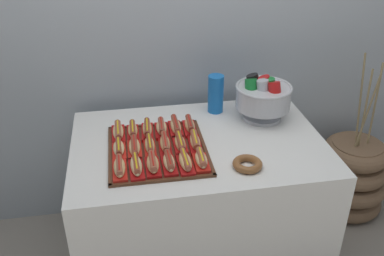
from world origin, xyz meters
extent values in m
plane|color=gray|center=(0.00, 0.00, 0.00)|extent=(10.00, 10.00, 0.00)
cube|color=#9EA8B2|center=(0.00, 0.57, 1.30)|extent=(6.00, 0.10, 2.60)
cube|color=white|center=(0.00, 0.00, 0.42)|extent=(1.29, 0.87, 0.75)
cylinder|color=black|center=(-0.54, 0.33, 0.02)|extent=(0.05, 0.05, 0.04)
cylinder|color=black|center=(0.54, 0.33, 0.02)|extent=(0.05, 0.05, 0.04)
cylinder|color=brown|center=(1.09, 0.26, 0.25)|extent=(0.31, 0.31, 0.51)
torus|color=brown|center=(1.09, 0.26, 0.06)|extent=(0.46, 0.46, 0.12)
torus|color=brown|center=(1.09, 0.26, 0.19)|extent=(0.48, 0.48, 0.12)
torus|color=brown|center=(1.09, 0.26, 0.32)|extent=(0.44, 0.44, 0.12)
torus|color=brown|center=(1.09, 0.26, 0.44)|extent=(0.41, 0.41, 0.12)
cylinder|color=#937F56|center=(1.06, 0.22, 0.77)|extent=(0.05, 0.05, 0.53)
cylinder|color=#937F56|center=(1.07, 0.21, 0.76)|extent=(0.05, 0.04, 0.50)
cylinder|color=#937F56|center=(1.07, 0.32, 0.80)|extent=(0.05, 0.05, 0.58)
cylinder|color=#937F56|center=(1.14, 0.26, 0.78)|extent=(0.02, 0.03, 0.54)
cube|color=#56331E|center=(-0.22, -0.06, 0.80)|extent=(0.48, 0.53, 0.01)
cube|color=#56331E|center=(-0.22, -0.31, 0.80)|extent=(0.48, 0.02, 0.01)
cube|color=#56331E|center=(-0.21, 0.20, 0.80)|extent=(0.48, 0.02, 0.01)
cube|color=#56331E|center=(-0.45, -0.06, 0.80)|extent=(0.02, 0.53, 0.01)
cube|color=#56331E|center=(0.02, -0.06, 0.80)|extent=(0.02, 0.53, 0.01)
cube|color=red|center=(-0.40, -0.22, 0.81)|extent=(0.07, 0.17, 0.02)
ellipsoid|color=tan|center=(-0.40, -0.22, 0.83)|extent=(0.05, 0.16, 0.04)
cylinder|color=#A8563D|center=(-0.40, -0.22, 0.84)|extent=(0.03, 0.15, 0.03)
cylinder|color=red|center=(-0.40, -0.22, 0.86)|extent=(0.01, 0.12, 0.01)
cube|color=#B21414|center=(-0.33, -0.22, 0.81)|extent=(0.07, 0.18, 0.02)
ellipsoid|color=beige|center=(-0.33, -0.22, 0.83)|extent=(0.06, 0.16, 0.04)
cylinder|color=brown|center=(-0.33, -0.22, 0.85)|extent=(0.03, 0.15, 0.03)
cylinder|color=yellow|center=(-0.33, -0.22, 0.86)|extent=(0.01, 0.13, 0.01)
cube|color=#B21414|center=(-0.25, -0.22, 0.81)|extent=(0.07, 0.16, 0.02)
ellipsoid|color=tan|center=(-0.25, -0.22, 0.83)|extent=(0.05, 0.15, 0.04)
cylinder|color=#A8563D|center=(-0.25, -0.22, 0.85)|extent=(0.03, 0.14, 0.03)
cylinder|color=red|center=(-0.25, -0.22, 0.86)|extent=(0.01, 0.12, 0.01)
cube|color=#B21414|center=(-0.18, -0.22, 0.81)|extent=(0.06, 0.16, 0.02)
ellipsoid|color=beige|center=(-0.18, -0.22, 0.83)|extent=(0.05, 0.15, 0.04)
cylinder|color=brown|center=(-0.18, -0.22, 0.85)|extent=(0.03, 0.14, 0.03)
cylinder|color=red|center=(-0.18, -0.22, 0.86)|extent=(0.01, 0.12, 0.01)
cube|color=#B21414|center=(-0.10, -0.22, 0.81)|extent=(0.07, 0.18, 0.02)
ellipsoid|color=tan|center=(-0.10, -0.22, 0.83)|extent=(0.06, 0.16, 0.04)
cylinder|color=#9E4C38|center=(-0.10, -0.22, 0.84)|extent=(0.03, 0.16, 0.03)
cylinder|color=yellow|center=(-0.10, -0.22, 0.85)|extent=(0.01, 0.14, 0.01)
cube|color=red|center=(-0.03, -0.22, 0.81)|extent=(0.07, 0.16, 0.02)
ellipsoid|color=beige|center=(-0.03, -0.22, 0.83)|extent=(0.06, 0.14, 0.04)
cylinder|color=#A8563D|center=(-0.03, -0.22, 0.84)|extent=(0.04, 0.14, 0.03)
cylinder|color=yellow|center=(-0.03, -0.22, 0.86)|extent=(0.01, 0.12, 0.01)
cube|color=red|center=(-0.40, -0.06, 0.81)|extent=(0.07, 0.16, 0.02)
ellipsoid|color=beige|center=(-0.40, -0.06, 0.83)|extent=(0.05, 0.15, 0.04)
cylinder|color=brown|center=(-0.40, -0.06, 0.84)|extent=(0.03, 0.14, 0.03)
cylinder|color=yellow|center=(-0.40, -0.06, 0.85)|extent=(0.01, 0.12, 0.01)
cube|color=red|center=(-0.33, -0.06, 0.81)|extent=(0.07, 0.18, 0.02)
ellipsoid|color=#E0BC7F|center=(-0.33, -0.06, 0.83)|extent=(0.06, 0.17, 0.04)
cylinder|color=brown|center=(-0.33, -0.06, 0.84)|extent=(0.03, 0.16, 0.03)
cylinder|color=red|center=(-0.33, -0.06, 0.85)|extent=(0.01, 0.14, 0.01)
cube|color=red|center=(-0.25, -0.06, 0.81)|extent=(0.06, 0.18, 0.02)
ellipsoid|color=#E0BC7F|center=(-0.25, -0.06, 0.83)|extent=(0.05, 0.17, 0.04)
cylinder|color=brown|center=(-0.25, -0.06, 0.84)|extent=(0.03, 0.16, 0.03)
cylinder|color=yellow|center=(-0.25, -0.06, 0.86)|extent=(0.01, 0.13, 0.01)
cube|color=#B21414|center=(-0.18, -0.06, 0.81)|extent=(0.07, 0.18, 0.02)
ellipsoid|color=tan|center=(-0.18, -0.06, 0.83)|extent=(0.05, 0.17, 0.04)
cylinder|color=#A8563D|center=(-0.18, -0.06, 0.85)|extent=(0.03, 0.17, 0.03)
cylinder|color=red|center=(-0.18, -0.06, 0.86)|extent=(0.01, 0.14, 0.01)
cube|color=red|center=(-0.10, -0.06, 0.81)|extent=(0.06, 0.18, 0.02)
ellipsoid|color=tan|center=(-0.10, -0.06, 0.83)|extent=(0.05, 0.17, 0.04)
cylinder|color=brown|center=(-0.10, -0.06, 0.84)|extent=(0.03, 0.16, 0.03)
cylinder|color=yellow|center=(-0.10, -0.06, 0.85)|extent=(0.01, 0.14, 0.01)
cube|color=#B21414|center=(-0.03, -0.06, 0.81)|extent=(0.07, 0.18, 0.02)
ellipsoid|color=#E0BC7F|center=(-0.03, -0.06, 0.83)|extent=(0.06, 0.17, 0.04)
cylinder|color=#A8563D|center=(-0.03, -0.06, 0.84)|extent=(0.04, 0.16, 0.03)
cylinder|color=yellow|center=(-0.03, -0.06, 0.86)|extent=(0.02, 0.13, 0.01)
cube|color=#B21414|center=(-0.40, 0.11, 0.81)|extent=(0.07, 0.18, 0.02)
ellipsoid|color=#E0BC7F|center=(-0.40, 0.11, 0.83)|extent=(0.06, 0.17, 0.04)
cylinder|color=#A8563D|center=(-0.40, 0.11, 0.84)|extent=(0.03, 0.17, 0.03)
cylinder|color=yellow|center=(-0.40, 0.11, 0.85)|extent=(0.01, 0.14, 0.01)
cube|color=#B21414|center=(-0.33, 0.11, 0.81)|extent=(0.06, 0.16, 0.02)
ellipsoid|color=#E0BC7F|center=(-0.33, 0.11, 0.83)|extent=(0.05, 0.15, 0.04)
cylinder|color=brown|center=(-0.33, 0.11, 0.84)|extent=(0.03, 0.14, 0.03)
cylinder|color=yellow|center=(-0.33, 0.11, 0.85)|extent=(0.01, 0.12, 0.01)
cube|color=red|center=(-0.25, 0.11, 0.81)|extent=(0.07, 0.18, 0.02)
ellipsoid|color=#E0BC7F|center=(-0.25, 0.11, 0.83)|extent=(0.06, 0.17, 0.04)
cylinder|color=brown|center=(-0.25, 0.11, 0.84)|extent=(0.04, 0.16, 0.03)
cylinder|color=yellow|center=(-0.25, 0.11, 0.86)|extent=(0.02, 0.13, 0.01)
cube|color=#B21414|center=(-0.18, 0.11, 0.81)|extent=(0.08, 0.17, 0.02)
ellipsoid|color=beige|center=(-0.18, 0.11, 0.83)|extent=(0.06, 0.16, 0.04)
cylinder|color=#9E4C38|center=(-0.18, 0.11, 0.84)|extent=(0.04, 0.14, 0.03)
cylinder|color=red|center=(-0.18, 0.11, 0.86)|extent=(0.01, 0.12, 0.01)
cube|color=red|center=(-0.10, 0.11, 0.81)|extent=(0.07, 0.18, 0.02)
ellipsoid|color=#E0BC7F|center=(-0.10, 0.11, 0.83)|extent=(0.05, 0.17, 0.04)
cylinder|color=brown|center=(-0.10, 0.11, 0.85)|extent=(0.03, 0.17, 0.03)
cylinder|color=red|center=(-0.10, 0.11, 0.86)|extent=(0.01, 0.14, 0.01)
cube|color=red|center=(-0.03, 0.11, 0.81)|extent=(0.07, 0.17, 0.02)
ellipsoid|color=tan|center=(-0.03, 0.11, 0.83)|extent=(0.06, 0.16, 0.04)
cylinder|color=brown|center=(-0.03, 0.11, 0.85)|extent=(0.04, 0.15, 0.03)
cylinder|color=red|center=(-0.03, 0.11, 0.86)|extent=(0.01, 0.13, 0.01)
cylinder|color=silver|center=(0.40, 0.19, 0.80)|extent=(0.22, 0.22, 0.02)
cone|color=silver|center=(0.40, 0.19, 0.84)|extent=(0.08, 0.08, 0.05)
cylinder|color=silver|center=(0.40, 0.19, 0.92)|extent=(0.30, 0.30, 0.12)
torus|color=silver|center=(0.40, 0.19, 0.98)|extent=(0.31, 0.31, 0.02)
cylinder|color=#197A33|center=(0.42, 0.18, 0.97)|extent=(0.10, 0.09, 0.13)
cylinder|color=red|center=(0.42, 0.21, 0.97)|extent=(0.11, 0.08, 0.14)
cylinder|color=black|center=(0.36, 0.25, 0.97)|extent=(0.12, 0.11, 0.14)
cylinder|color=#197A33|center=(0.32, 0.18, 0.97)|extent=(0.07, 0.11, 0.14)
cylinder|color=#B7BCC6|center=(0.38, 0.16, 0.97)|extent=(0.11, 0.11, 0.13)
cylinder|color=red|center=(0.44, 0.12, 0.97)|extent=(0.10, 0.12, 0.14)
cylinder|color=blue|center=(0.16, 0.31, 0.85)|extent=(0.09, 0.09, 0.12)
cylinder|color=blue|center=(0.16, 0.31, 0.87)|extent=(0.09, 0.09, 0.12)
cylinder|color=blue|center=(0.16, 0.31, 0.89)|extent=(0.09, 0.09, 0.12)
cylinder|color=blue|center=(0.16, 0.31, 0.91)|extent=(0.09, 0.09, 0.12)
cylinder|color=blue|center=(0.16, 0.31, 0.93)|extent=(0.09, 0.09, 0.12)
cylinder|color=blue|center=(0.16, 0.31, 0.95)|extent=(0.09, 0.09, 0.12)
torus|color=brown|center=(0.18, -0.27, 0.81)|extent=(0.14, 0.14, 0.04)
camera|label=1|loc=(-0.36, -1.84, 1.93)|focal=39.87mm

